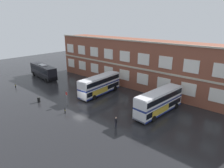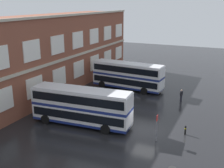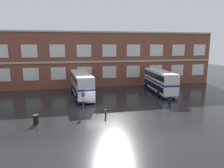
{
  "view_description": "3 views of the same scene",
  "coord_description": "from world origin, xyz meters",
  "px_view_note": "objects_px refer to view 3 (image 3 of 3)",
  "views": [
    {
      "loc": [
        27.82,
        -22.01,
        15.61
      ],
      "look_at": [
        5.1,
        3.41,
        4.54
      ],
      "focal_mm": 31.87,
      "sensor_mm": 36.0,
      "label": 1
    },
    {
      "loc": [
        -25.81,
        -8.0,
        13.08
      ],
      "look_at": [
        0.94,
        4.25,
        4.31
      ],
      "focal_mm": 44.79,
      "sensor_mm": 36.0,
      "label": 2
    },
    {
      "loc": [
        -3.38,
        -27.65,
        8.73
      ],
      "look_at": [
        3.33,
        4.47,
        2.43
      ],
      "focal_mm": 33.0,
      "sensor_mm": 36.0,
      "label": 3
    }
  ],
  "objects_px": {
    "double_decker_near": "(81,84)",
    "safety_bollard_west": "(106,113)",
    "waiting_passenger": "(170,100)",
    "double_decker_middle": "(159,81)",
    "station_litter_bin": "(36,119)",
    "bus_stand_flag": "(83,100)"
  },
  "relations": [
    {
      "from": "safety_bollard_west",
      "to": "double_decker_near",
      "type": "bearing_deg",
      "value": 101.6
    },
    {
      "from": "double_decker_middle",
      "to": "double_decker_near",
      "type": "bearing_deg",
      "value": -179.07
    },
    {
      "from": "waiting_passenger",
      "to": "station_litter_bin",
      "type": "distance_m",
      "value": 17.95
    },
    {
      "from": "double_decker_near",
      "to": "safety_bollard_west",
      "type": "relative_size",
      "value": 11.74
    },
    {
      "from": "safety_bollard_west",
      "to": "bus_stand_flag",
      "type": "bearing_deg",
      "value": 137.71
    },
    {
      "from": "waiting_passenger",
      "to": "station_litter_bin",
      "type": "relative_size",
      "value": 1.65
    },
    {
      "from": "bus_stand_flag",
      "to": "station_litter_bin",
      "type": "relative_size",
      "value": 2.62
    },
    {
      "from": "bus_stand_flag",
      "to": "safety_bollard_west",
      "type": "relative_size",
      "value": 2.84
    },
    {
      "from": "double_decker_middle",
      "to": "bus_stand_flag",
      "type": "bearing_deg",
      "value": -149.05
    },
    {
      "from": "double_decker_middle",
      "to": "station_litter_bin",
      "type": "bearing_deg",
      "value": -150.1
    },
    {
      "from": "station_litter_bin",
      "to": "double_decker_middle",
      "type": "bearing_deg",
      "value": 29.9
    },
    {
      "from": "waiting_passenger",
      "to": "double_decker_near",
      "type": "bearing_deg",
      "value": 144.56
    },
    {
      "from": "double_decker_near",
      "to": "waiting_passenger",
      "type": "bearing_deg",
      "value": -35.44
    },
    {
      "from": "double_decker_middle",
      "to": "station_litter_bin",
      "type": "xyz_separation_m",
      "value": [
        -20.07,
        -11.54,
        -1.63
      ]
    },
    {
      "from": "station_litter_bin",
      "to": "safety_bollard_west",
      "type": "relative_size",
      "value": 1.08
    },
    {
      "from": "double_decker_near",
      "to": "bus_stand_flag",
      "type": "bearing_deg",
      "value": -92.15
    },
    {
      "from": "waiting_passenger",
      "to": "safety_bollard_west",
      "type": "distance_m",
      "value": 9.96
    },
    {
      "from": "bus_stand_flag",
      "to": "station_litter_bin",
      "type": "bearing_deg",
      "value": -152.99
    },
    {
      "from": "station_litter_bin",
      "to": "waiting_passenger",
      "type": "bearing_deg",
      "value": 9.13
    },
    {
      "from": "double_decker_near",
      "to": "safety_bollard_west",
      "type": "distance_m",
      "value": 11.17
    },
    {
      "from": "double_decker_near",
      "to": "double_decker_middle",
      "type": "xyz_separation_m",
      "value": [
        14.25,
        0.23,
        0.0
      ]
    },
    {
      "from": "waiting_passenger",
      "to": "station_litter_bin",
      "type": "bearing_deg",
      "value": -170.87
    }
  ]
}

